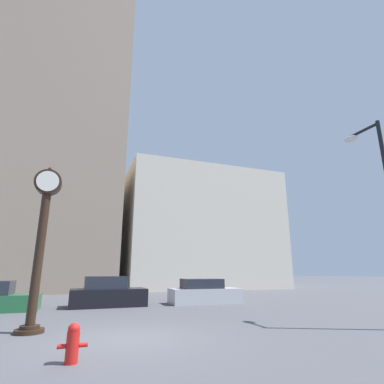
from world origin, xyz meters
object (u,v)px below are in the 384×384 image
Objects in this scene: car_black at (107,294)px; car_silver at (204,293)px; street_lamp_right at (379,188)px; street_clock at (41,236)px; fire_hydrant_far at (73,343)px.

car_silver is at bearing -3.97° from car_black.
street_lamp_right reaches higher than car_silver.
street_clock is 6.86× the size of fire_hydrant_far.
street_lamp_right is (2.96, -9.33, 4.09)m from car_silver.
fire_hydrant_far is at bearing -177.88° from street_lamp_right.
car_black is 5.11× the size of fire_hydrant_far.
street_clock reaches higher than fire_hydrant_far.
car_silver is 0.57× the size of street_lamp_right.
street_lamp_right is at bearing -69.97° from car_silver.
fire_hydrant_far is (-1.54, -10.01, -0.25)m from car_black.
car_black is at bearing 81.28° from fire_hydrant_far.
car_black reaches higher than fire_hydrant_far.
fire_hydrant_far is at bearing -99.29° from car_black.
fire_hydrant_far is at bearing -71.54° from street_clock.
fire_hydrant_far is 10.74m from street_lamp_right.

